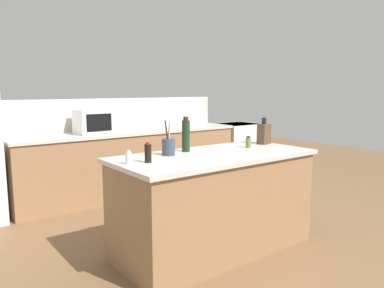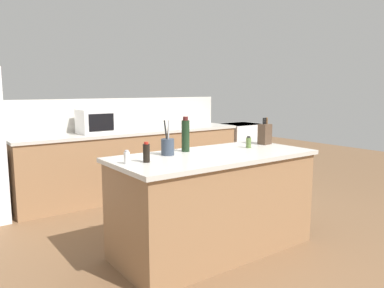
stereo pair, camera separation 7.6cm
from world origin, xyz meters
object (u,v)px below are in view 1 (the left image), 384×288
soy_sauce_bottle (148,153)px  microwave (97,121)px  range_oven (237,149)px  utensil_crock (168,146)px  salt_shaker (129,158)px  wine_bottle (186,135)px  knife_block (264,134)px  spice_jar_oregano (248,142)px

soy_sauce_bottle → microwave: bearing=77.3°
range_oven → utensil_crock: 3.49m
salt_shaker → wine_bottle: bearing=16.2°
range_oven → wine_bottle: bearing=-142.9°
microwave → wine_bottle: size_ratio=1.64×
microwave → salt_shaker: bearing=-106.8°
range_oven → utensil_crock: (-2.81, -2.00, 0.56)m
knife_block → utensil_crock: utensil_crock is taller
wine_bottle → spice_jar_oregano: 0.69m
soy_sauce_bottle → spice_jar_oregano: soy_sauce_bottle is taller
range_oven → knife_block: (-1.58, -2.05, 0.59)m
soy_sauce_bottle → spice_jar_oregano: size_ratio=1.41×
utensil_crock → salt_shaker: utensil_crock is taller
spice_jar_oregano → soy_sauce_bottle: bearing=-177.6°
microwave → utensil_crock: microwave is taller
knife_block → salt_shaker: bearing=175.4°
knife_block → microwave: bearing=109.3°
utensil_crock → soy_sauce_bottle: size_ratio=1.89×
spice_jar_oregano → utensil_crock: bearing=171.6°
utensil_crock → wine_bottle: (0.24, 0.06, 0.08)m
soy_sauce_bottle → wine_bottle: bearing=23.6°
microwave → soy_sauce_bottle: bearing=-102.7°
microwave → soy_sauce_bottle: size_ratio=3.27×
utensil_crock → wine_bottle: wine_bottle is taller
salt_shaker → spice_jar_oregano: 1.38m
range_oven → spice_jar_oregano: size_ratio=7.65×
range_oven → utensil_crock: utensil_crock is taller
microwave → knife_block: 2.31m
utensil_crock → spice_jar_oregano: 0.91m
knife_block → range_oven: bearing=44.5°
spice_jar_oregano → wine_bottle: bearing=163.3°
soy_sauce_bottle → utensil_crock: bearing=29.6°
utensil_crock → knife_block: bearing=-2.4°
wine_bottle → soy_sauce_bottle: (-0.57, -0.25, -0.08)m
microwave → wine_bottle: (0.08, -1.94, -0.00)m
utensil_crock → wine_bottle: size_ratio=0.95×
knife_block → salt_shaker: knife_block is taller
salt_shaker → spice_jar_oregano: bearing=0.6°
salt_shaker → utensil_crock: bearing=16.9°
salt_shaker → soy_sauce_bottle: (0.16, -0.04, 0.03)m
microwave → knife_block: (1.05, -2.05, -0.05)m
spice_jar_oregano → microwave: bearing=108.8°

